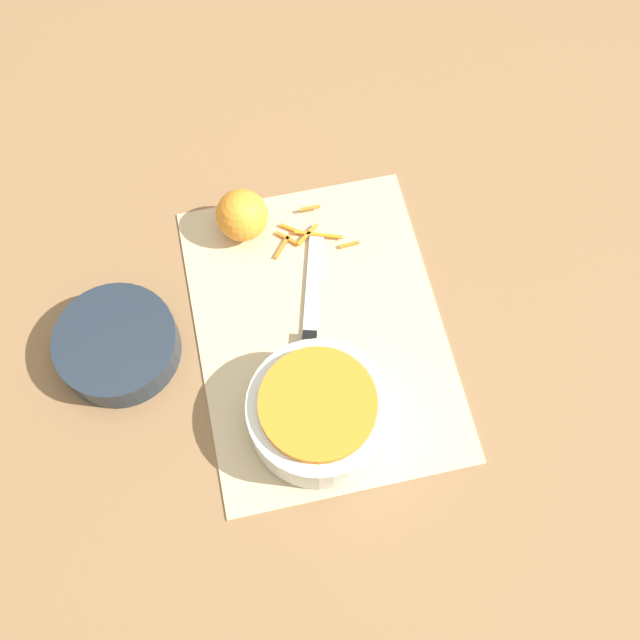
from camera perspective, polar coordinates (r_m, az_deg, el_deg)
ground_plane at (r=1.08m, az=-0.00°, el=-0.79°), size 4.00×4.00×0.00m
cutting_board at (r=1.07m, az=-0.00°, el=-0.72°), size 0.47×0.35×0.01m
bowl_speckled at (r=0.99m, az=-0.16°, el=-7.03°), size 0.19×0.19×0.08m
bowl_dark at (r=1.08m, az=-15.17°, el=-1.85°), size 0.17×0.17×0.05m
knife at (r=1.05m, az=-0.85°, el=-2.18°), size 0.28×0.10×0.02m
orange_left at (r=1.12m, az=-5.97°, el=7.95°), size 0.08×0.08×0.08m
peel_pile at (r=1.14m, az=-1.05°, el=6.55°), size 0.08×0.13×0.01m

